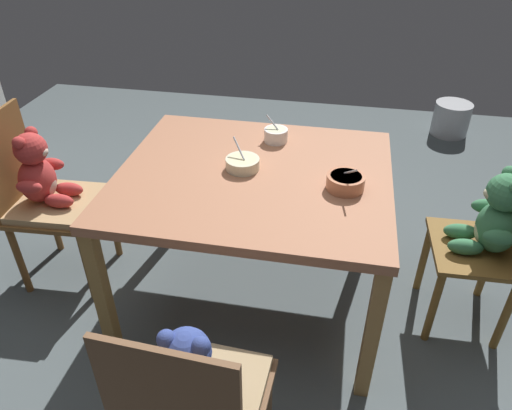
% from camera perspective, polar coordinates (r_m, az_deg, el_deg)
% --- Properties ---
extents(ground_plane, '(5.20, 5.20, 0.04)m').
position_cam_1_polar(ground_plane, '(2.55, -0.22, -10.75)').
color(ground_plane, '#4C5659').
extents(dining_table, '(1.18, 1.02, 0.72)m').
position_cam_1_polar(dining_table, '(2.13, -0.26, 2.13)').
color(dining_table, '#A26749').
rests_on(dining_table, ground_plane).
extents(teddy_chair_near_front, '(0.43, 0.43, 0.89)m').
position_cam_1_polar(teddy_chair_near_front, '(1.54, -7.40, -21.28)').
color(teddy_chair_near_front, brown).
rests_on(teddy_chair_near_front, ground_plane).
extents(teddy_chair_near_right, '(0.38, 0.41, 0.87)m').
position_cam_1_polar(teddy_chair_near_right, '(2.30, 26.25, -2.40)').
color(teddy_chair_near_right, brown).
rests_on(teddy_chair_near_right, ground_plane).
extents(teddy_chair_near_left, '(0.44, 0.43, 0.91)m').
position_cam_1_polar(teddy_chair_near_left, '(2.55, -23.76, 1.97)').
color(teddy_chair_near_left, brown).
rests_on(teddy_chair_near_left, ground_plane).
extents(porridge_bowl_white_far_center, '(0.11, 0.11, 0.12)m').
position_cam_1_polar(porridge_bowl_white_far_center, '(2.34, 2.37, 8.29)').
color(porridge_bowl_white_far_center, white).
rests_on(porridge_bowl_white_far_center, dining_table).
extents(porridge_bowl_terracotta_near_right, '(0.16, 0.16, 0.14)m').
position_cam_1_polar(porridge_bowl_terracotta_near_right, '(2.00, 10.53, 2.72)').
color(porridge_bowl_terracotta_near_right, '#BB7450').
rests_on(porridge_bowl_terracotta_near_right, dining_table).
extents(porridge_bowl_cream_center, '(0.15, 0.15, 0.12)m').
position_cam_1_polar(porridge_bowl_cream_center, '(2.11, -1.60, 4.94)').
color(porridge_bowl_cream_center, beige).
rests_on(porridge_bowl_cream_center, dining_table).
extents(metal_pail, '(0.29, 0.29, 0.27)m').
position_cam_1_polar(metal_pail, '(4.34, 22.07, 9.42)').
color(metal_pail, '#93969B').
rests_on(metal_pail, ground_plane).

